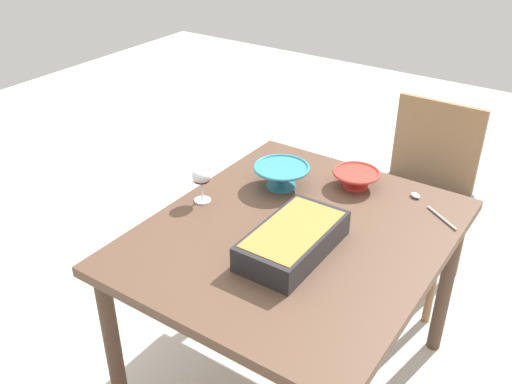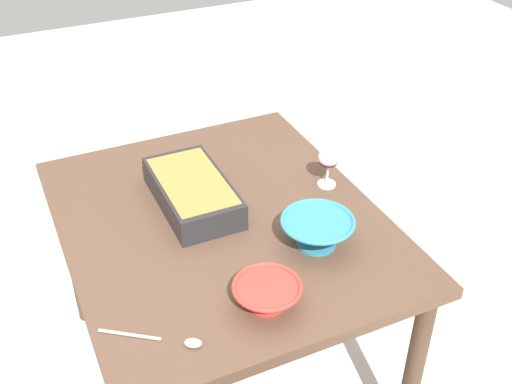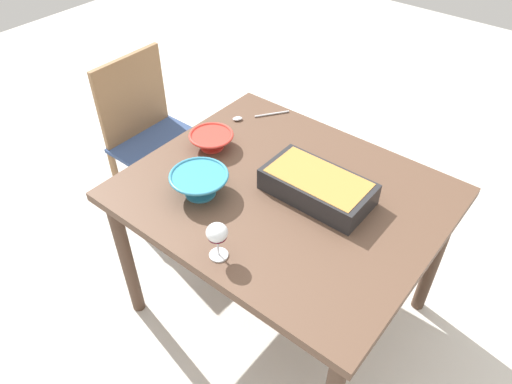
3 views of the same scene
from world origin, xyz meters
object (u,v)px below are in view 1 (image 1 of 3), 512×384
object	(u,v)px
dining_table	(295,251)
serving_spoon	(425,203)
chair	(421,190)
mixing_bowl	(281,175)
wine_glass	(201,178)
small_bowl	(356,178)
casserole_dish	(293,239)

from	to	relation	value
dining_table	serving_spoon	bearing A→B (deg)	143.97
chair	mixing_bowl	bearing A→B (deg)	-26.46
mixing_bowl	serving_spoon	size ratio (longest dim) A/B	0.96
serving_spoon	wine_glass	bearing A→B (deg)	-57.60
dining_table	serving_spoon	distance (m)	0.53
serving_spoon	small_bowl	bearing A→B (deg)	-86.06
chair	mixing_bowl	distance (m)	0.83
chair	casserole_dish	xyz separation A→B (m)	(1.04, -0.09, 0.28)
dining_table	casserole_dish	size ratio (longest dim) A/B	2.86
chair	small_bowl	bearing A→B (deg)	-11.41
chair	mixing_bowl	size ratio (longest dim) A/B	4.09
casserole_dish	mixing_bowl	bearing A→B (deg)	-142.97
wine_glass	small_bowl	size ratio (longest dim) A/B	0.74
chair	serving_spoon	distance (m)	0.59
casserole_dish	mixing_bowl	world-z (taller)	same
dining_table	serving_spoon	xyz separation A→B (m)	(-0.42, 0.30, 0.09)
dining_table	mixing_bowl	bearing A→B (deg)	-138.58
dining_table	wine_glass	size ratio (longest dim) A/B	8.28
chair	serving_spoon	size ratio (longest dim) A/B	3.92
wine_glass	casserole_dish	bearing A→B (deg)	79.16
dining_table	chair	bearing A→B (deg)	171.51
wine_glass	serving_spoon	world-z (taller)	wine_glass
small_bowl	serving_spoon	bearing A→B (deg)	93.94
dining_table	wine_glass	distance (m)	0.43
wine_glass	mixing_bowl	xyz separation A→B (m)	(-0.26, 0.18, -0.05)
serving_spoon	casserole_dish	bearing A→B (deg)	-25.55
casserole_dish	serving_spoon	bearing A→B (deg)	154.45
wine_glass	small_bowl	xyz separation A→B (m)	(-0.42, 0.42, -0.06)
wine_glass	serving_spoon	size ratio (longest dim) A/B	0.60
dining_table	small_bowl	xyz separation A→B (m)	(-0.40, 0.03, 0.12)
mixing_bowl	casserole_dish	bearing A→B (deg)	37.03
chair	dining_table	bearing A→B (deg)	-8.49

